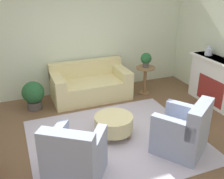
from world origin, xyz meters
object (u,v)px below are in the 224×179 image
at_px(side_table, 145,76).
at_px(potted_plant_on_side_table, 146,59).
at_px(couch, 90,85).
at_px(armchair_left, 75,158).
at_px(vase_mantel_near, 209,51).
at_px(ottoman_table, 114,123).
at_px(armchair_right, 183,132).
at_px(potted_plant_floor, 33,94).

distance_m(side_table, potted_plant_on_side_table, 0.44).
relative_size(couch, armchair_left, 1.72).
xyz_separation_m(side_table, vase_mantel_near, (1.18, -0.74, 0.69)).
height_order(ottoman_table, side_table, side_table).
distance_m(armchair_right, vase_mantel_near, 2.48).
height_order(side_table, potted_plant_floor, side_table).
bearing_deg(side_table, vase_mantel_near, -31.98).
height_order(couch, armchair_left, armchair_left).
height_order(armchair_left, ottoman_table, armchair_left).
bearing_deg(armchair_left, side_table, 44.54).
distance_m(armchair_left, potted_plant_floor, 2.50).
relative_size(armchair_right, vase_mantel_near, 4.75).
bearing_deg(side_table, armchair_right, -103.23).
bearing_deg(potted_plant_on_side_table, ottoman_table, -133.93).
xyz_separation_m(ottoman_table, vase_mantel_near, (2.62, 0.75, 0.89)).
bearing_deg(potted_plant_floor, vase_mantel_near, -13.10).
distance_m(armchair_right, side_table, 2.39).
bearing_deg(potted_plant_floor, side_table, -3.34).
distance_m(couch, potted_plant_floor, 1.34).
bearing_deg(couch, side_table, -12.24).
relative_size(side_table, potted_plant_floor, 1.08).
distance_m(side_table, potted_plant_floor, 2.66).
relative_size(couch, potted_plant_on_side_table, 5.11).
distance_m(side_table, vase_mantel_near, 1.56).
distance_m(couch, armchair_left, 2.81).
xyz_separation_m(armchair_left, potted_plant_on_side_table, (2.36, 2.33, 0.53)).
relative_size(ottoman_table, potted_plant_floor, 1.10).
bearing_deg(armchair_right, potted_plant_floor, 130.35).
bearing_deg(ottoman_table, vase_mantel_near, 15.98).
bearing_deg(side_table, potted_plant_on_side_table, -45.00).
relative_size(armchair_left, potted_plant_on_side_table, 2.96).
xyz_separation_m(armchair_right, side_table, (0.55, 2.33, 0.09)).
relative_size(armchair_left, potted_plant_floor, 1.64).
bearing_deg(armchair_right, couch, 106.50).
height_order(couch, armchair_right, armchair_right).
height_order(armchair_right, potted_plant_floor, armchair_right).
bearing_deg(potted_plant_floor, ottoman_table, -53.32).
bearing_deg(armchair_left, couch, 68.24).
relative_size(couch, side_table, 2.61).
height_order(armchair_right, ottoman_table, armchair_right).
xyz_separation_m(couch, potted_plant_floor, (-1.33, -0.13, 0.04)).
height_order(vase_mantel_near, potted_plant_on_side_table, vase_mantel_near).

